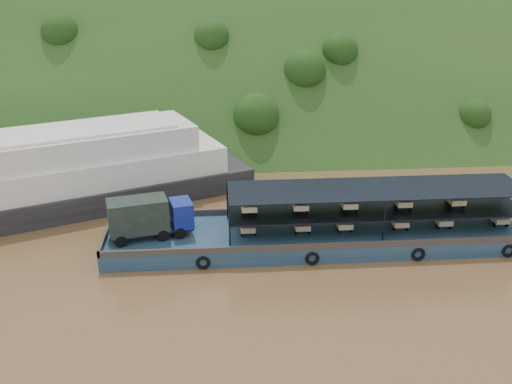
{
  "coord_description": "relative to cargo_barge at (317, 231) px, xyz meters",
  "views": [
    {
      "loc": [
        -5.47,
        -40.31,
        20.82
      ],
      "look_at": [
        -2.0,
        3.0,
        3.2
      ],
      "focal_mm": 40.0,
      "sensor_mm": 36.0,
      "label": 1
    }
  ],
  "objects": [
    {
      "name": "cargo_barge",
      "position": [
        0.0,
        0.0,
        0.0
      ],
      "size": [
        35.0,
        7.18,
        4.54
      ],
      "color": "#15304A",
      "rests_on": "ground"
    },
    {
      "name": "ground",
      "position": [
        -2.6,
        0.3,
        -1.09
      ],
      "size": [
        160.0,
        160.0,
        0.0
      ],
      "primitive_type": "plane",
      "color": "brown",
      "rests_on": "ground"
    },
    {
      "name": "passenger_ferry",
      "position": [
        -21.94,
        9.24,
        1.98
      ],
      "size": [
        35.72,
        21.37,
        7.09
      ],
      "rotation": [
        0.0,
        0.0,
        0.39
      ],
      "color": "black",
      "rests_on": "ground"
    },
    {
      "name": "hillside",
      "position": [
        -2.6,
        36.3,
        -1.09
      ],
      "size": [
        140.0,
        39.6,
        39.6
      ],
      "primitive_type": "cube",
      "rotation": [
        0.79,
        0.0,
        0.0
      ],
      "color": "#183613",
      "rests_on": "ground"
    }
  ]
}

